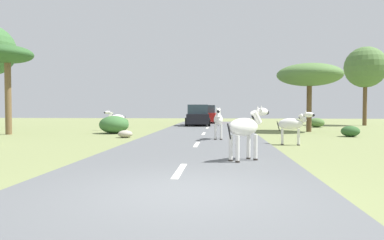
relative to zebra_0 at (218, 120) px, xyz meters
The scene contains 17 objects.
ground_plane 10.52m from the zebra_0, 92.95° to the right, with size 90.00×90.00×0.00m, color olive.
road 10.54m from the zebra_0, 94.68° to the right, with size 6.00×64.00×0.05m, color #56595B.
lane_markings 11.53m from the zebra_0, 94.27° to the right, with size 0.16×56.00×0.01m.
zebra_0 is the anchor object (origin of this frame).
zebra_1 6.72m from the zebra_0, 83.12° to the right, with size 1.37×1.25×1.55m.
zebra_2 3.59m from the zebra_0, 31.36° to the right, with size 1.50×0.54×1.42m.
zebra_4 9.90m from the zebra_0, 134.85° to the left, with size 1.35×0.90×1.38m.
car_0 13.09m from the zebra_0, 97.86° to the left, with size 2.22×4.44×1.74m.
car_1 18.19m from the zebra_0, 93.80° to the left, with size 2.10×4.38×1.74m.
tree_0 12.84m from the zebra_0, 167.05° to the left, with size 2.83×2.83×5.08m.
tree_1 20.05m from the zebra_0, 50.24° to the left, with size 3.51×3.51×6.79m.
tree_3 9.06m from the zebra_0, 48.42° to the left, with size 4.09×4.09×4.35m.
bush_0 14.07m from the zebra_0, 57.13° to the left, with size 1.22×1.10×0.73m, color #4C7038.
bush_1 7.50m from the zebra_0, 20.96° to the left, with size 0.96×0.87×0.58m, color #2D5628.
bush_2 7.42m from the zebra_0, 147.24° to the left, with size 1.76×1.58×1.05m, color #386633.
bush_4 13.27m from the zebra_0, 125.92° to the left, with size 1.29×1.16×0.77m, color #2D5628.
rock_0 4.96m from the zebra_0, 166.70° to the left, with size 0.75×0.62×0.38m, color #A89E8C.
Camera 1 is at (0.63, -6.26, 1.53)m, focal length 33.26 mm.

